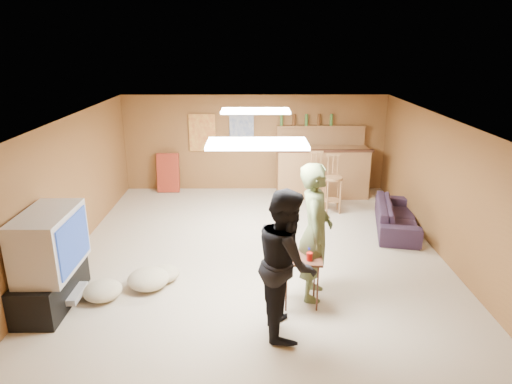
{
  "coord_description": "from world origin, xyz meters",
  "views": [
    {
      "loc": [
        -0.06,
        -6.84,
        3.33
      ],
      "look_at": [
        0.0,
        0.2,
        1.0
      ],
      "focal_mm": 32.0,
      "sensor_mm": 36.0,
      "label": 1
    }
  ],
  "objects_px": {
    "person_black": "(286,262)",
    "tray_table": "(301,281)",
    "sofa": "(397,216)",
    "bar_counter": "(322,172)",
    "tv_body": "(49,242)",
    "person_olive": "(315,232)"
  },
  "relations": [
    {
      "from": "person_black",
      "to": "tray_table",
      "type": "xyz_separation_m",
      "value": [
        0.24,
        0.52,
        -0.55
      ]
    },
    {
      "from": "sofa",
      "to": "bar_counter",
      "type": "bearing_deg",
      "value": 41.88
    },
    {
      "from": "tv_body",
      "to": "tray_table",
      "type": "bearing_deg",
      "value": -0.85
    },
    {
      "from": "person_olive",
      "to": "sofa",
      "type": "distance_m",
      "value": 3.03
    },
    {
      "from": "person_black",
      "to": "sofa",
      "type": "bearing_deg",
      "value": -40.05
    },
    {
      "from": "bar_counter",
      "to": "person_olive",
      "type": "distance_m",
      "value": 4.34
    },
    {
      "from": "person_black",
      "to": "tray_table",
      "type": "relative_size",
      "value": 2.58
    },
    {
      "from": "person_olive",
      "to": "person_black",
      "type": "relative_size",
      "value": 1.06
    },
    {
      "from": "tv_body",
      "to": "bar_counter",
      "type": "xyz_separation_m",
      "value": [
        4.15,
        4.45,
        -0.35
      ]
    },
    {
      "from": "bar_counter",
      "to": "person_olive",
      "type": "height_order",
      "value": "person_olive"
    },
    {
      "from": "tv_body",
      "to": "sofa",
      "type": "relative_size",
      "value": 0.61
    },
    {
      "from": "tray_table",
      "to": "bar_counter",
      "type": "bearing_deg",
      "value": 78.34
    },
    {
      "from": "person_black",
      "to": "person_olive",
      "type": "bearing_deg",
      "value": -32.83
    },
    {
      "from": "sofa",
      "to": "person_olive",
      "type": "bearing_deg",
      "value": 153.43
    },
    {
      "from": "bar_counter",
      "to": "sofa",
      "type": "distance_m",
      "value": 2.27
    },
    {
      "from": "sofa",
      "to": "tray_table",
      "type": "height_order",
      "value": "tray_table"
    },
    {
      "from": "tv_body",
      "to": "sofa",
      "type": "distance_m",
      "value": 5.86
    },
    {
      "from": "tv_body",
      "to": "bar_counter",
      "type": "distance_m",
      "value": 6.09
    },
    {
      "from": "tv_body",
      "to": "bar_counter",
      "type": "height_order",
      "value": "tv_body"
    },
    {
      "from": "person_black",
      "to": "tray_table",
      "type": "bearing_deg",
      "value": -27.72
    },
    {
      "from": "bar_counter",
      "to": "person_olive",
      "type": "xyz_separation_m",
      "value": [
        -0.73,
        -4.26,
        0.39
      ]
    },
    {
      "from": "person_olive",
      "to": "tray_table",
      "type": "relative_size",
      "value": 2.73
    }
  ]
}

